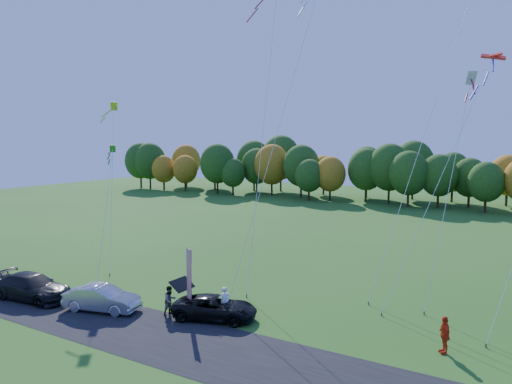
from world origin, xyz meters
The scene contains 17 objects.
ground centered at (0.00, 0.00, 0.00)m, with size 160.00×160.00×0.00m, color #235817.
asphalt_strip centered at (0.00, -4.00, 0.01)m, with size 90.00×6.00×0.01m, color black.
tree_line centered at (0.00, 55.00, 0.00)m, with size 116.00×12.00×10.00m, color #1E4711, non-canonical shape.
black_suv centered at (0.99, -0.35, 0.70)m, with size 2.33×5.05×1.40m, color black.
silver_sedan centered at (-5.91, -2.89, 0.79)m, with size 1.68×4.82×1.59m, color #ABABB0.
dark_truck_a centered at (-11.63, -3.80, 0.86)m, with size 2.40×5.90×1.71m, color black.
person_tailgate_a centered at (1.38, 0.16, 0.94)m, with size 0.69×0.45×1.88m, color white.
person_tailgate_b centered at (-1.79, -1.19, 0.90)m, with size 0.87×0.68×1.79m, color gray.
person_east centered at (13.66, 1.84, 0.96)m, with size 1.12×0.47×1.92m, color red.
feather_flag centered at (-0.80, -0.57, 2.58)m, with size 0.52×0.26×4.22m.
kite_delta_blue centered at (-1.58, 9.86, 12.48)m, with size 5.73×12.74×26.05m.
kite_parafoil_orange centered at (10.26, 12.39, 12.16)m, with size 6.46×11.55×24.71m.
kite_delta_red centered at (2.09, 5.50, 11.55)m, with size 4.14×9.13×23.63m.
kite_parafoil_rainbow centered at (11.81, 8.41, 8.11)m, with size 6.33×6.62×16.43m.
kite_diamond_yellow centered at (-13.64, 5.30, 6.87)m, with size 4.76×5.46×14.24m.
kite_diamond_green centered at (-12.13, 3.18, 5.02)m, with size 4.54×6.10×10.46m.
kite_diamond_white centered at (12.18, 9.79, 7.61)m, with size 2.01×6.46×15.64m.
Camera 1 is at (18.10, -23.73, 10.93)m, focal length 35.00 mm.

